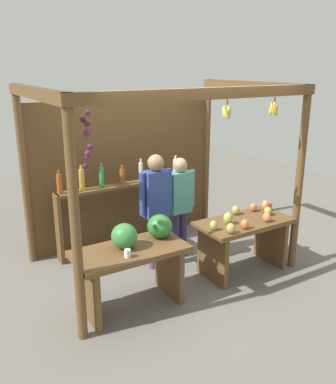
{
  "coord_description": "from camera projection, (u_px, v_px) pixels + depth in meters",
  "views": [
    {
      "loc": [
        -2.64,
        -4.53,
        2.67
      ],
      "look_at": [
        0.0,
        -0.2,
        1.1
      ],
      "focal_mm": 38.55,
      "sensor_mm": 36.0,
      "label": 1
    }
  ],
  "objects": [
    {
      "name": "fruit_counter_right",
      "position": [
        244.0,
        232.0,
        5.43
      ],
      "size": [
        1.28,
        0.64,
        0.88
      ],
      "color": "brown",
      "rests_on": "ground"
    },
    {
      "name": "vendor_man",
      "position": [
        156.0,
        202.0,
        5.41
      ],
      "size": [
        0.48,
        0.21,
        1.58
      ],
      "rotation": [
        0.0,
        0.0,
        0.17
      ],
      "color": "#574970",
      "rests_on": "ground"
    },
    {
      "name": "ground_plane",
      "position": [
        161.0,
        263.0,
        5.79
      ],
      "size": [
        12.0,
        12.0,
        0.0
      ],
      "primitive_type": "plane",
      "color": "slate",
      "rests_on": "ground"
    },
    {
      "name": "vendor_woman",
      "position": [
        180.0,
        200.0,
        5.74
      ],
      "size": [
        0.48,
        0.2,
        1.46
      ],
      "rotation": [
        0.0,
        0.0,
        0.09
      ],
      "color": "#372E5C",
      "rests_on": "ground"
    },
    {
      "name": "fruit_counter_left",
      "position": [
        135.0,
        254.0,
        4.63
      ],
      "size": [
        1.27,
        0.64,
        1.01
      ],
      "color": "brown",
      "rests_on": "ground"
    },
    {
      "name": "market_stall",
      "position": [
        143.0,
        158.0,
        5.76
      ],
      "size": [
        3.14,
        2.13,
        2.44
      ],
      "color": "brown",
      "rests_on": "ground"
    },
    {
      "name": "bottle_shelf_unit",
      "position": [
        122.0,
        196.0,
        6.06
      ],
      "size": [
        2.01,
        0.22,
        1.36
      ],
      "color": "brown",
      "rests_on": "ground"
    }
  ]
}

